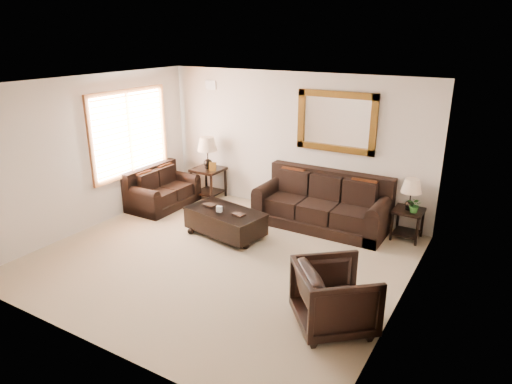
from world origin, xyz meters
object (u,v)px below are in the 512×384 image
Objects in this scene: sofa at (323,207)px; coffee_table at (225,220)px; loveseat at (161,192)px; end_table_right at (410,200)px; end_table_left at (208,159)px; armchair at (335,294)px.

coffee_table is (-1.28, -1.30, -0.06)m from sofa.
end_table_right is (4.72, 0.94, 0.41)m from loveseat.
end_table_left reaches higher than sofa.
sofa is 3.12m from armchair.
coffee_table is at bearing -105.59° from loveseat.
loveseat is at bearing -122.37° from end_table_left.
end_table_left reaches higher than coffee_table.
loveseat is 5.01m from armchair.
loveseat is (-3.23, -0.75, -0.06)m from sofa.
loveseat reaches higher than coffee_table.
end_table_right is at bearing 7.06° from sofa.
loveseat is 1.59× the size of armchair.
end_table_right reaches higher than sofa.
sofa is 1.67× the size of loveseat.
end_table_left is 4.16m from end_table_right.
coffee_table is at bearing -134.52° from sofa.
end_table_right is 3.16m from coffee_table.
sofa is at bearing -15.26° from armchair.
loveseat is 1.19m from end_table_left.
sofa is 1.82m from coffee_table.
end_table_left is at bearing 13.14° from armchair.
loveseat is 4.83m from end_table_right.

